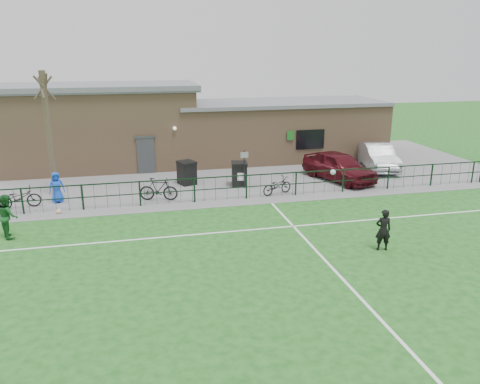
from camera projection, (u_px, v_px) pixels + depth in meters
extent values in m
plane|color=#175017|center=(275.00, 276.00, 14.87)|extent=(90.00, 90.00, 0.00)
cube|color=slate|center=(208.00, 172.00, 27.46)|extent=(34.00, 13.00, 0.02)
cube|color=white|center=(227.00, 201.00, 22.15)|extent=(28.00, 0.10, 0.01)
cube|color=white|center=(246.00, 230.00, 18.60)|extent=(28.00, 0.10, 0.01)
cube|color=white|center=(333.00, 269.00, 15.30)|extent=(0.10, 16.00, 0.01)
cube|color=black|center=(226.00, 188.00, 22.16)|extent=(28.00, 0.10, 1.20)
cylinder|color=#433528|center=(49.00, 136.00, 22.09)|extent=(0.30, 0.30, 6.00)
cube|color=black|center=(187.00, 173.00, 24.80)|extent=(1.03, 1.09, 1.16)
cube|color=black|center=(239.00, 175.00, 24.55)|extent=(0.91, 0.99, 1.17)
cylinder|color=black|center=(244.00, 169.00, 23.94)|extent=(0.07, 0.07, 2.00)
imported|color=#4A0D15|center=(339.00, 166.00, 25.52)|extent=(3.24, 4.94, 1.56)
imported|color=#93959A|center=(378.00, 156.00, 27.99)|extent=(2.61, 4.80, 1.50)
imported|color=black|center=(19.00, 198.00, 21.02)|extent=(1.93, 0.97, 0.97)
imported|color=black|center=(159.00, 189.00, 22.11)|extent=(1.89, 0.94, 1.10)
imported|color=black|center=(277.00, 186.00, 23.08)|extent=(1.78, 1.14, 0.88)
imported|color=blue|center=(57.00, 187.00, 21.77)|extent=(0.79, 0.59, 1.46)
imported|color=black|center=(383.00, 230.00, 16.57)|extent=(0.62, 0.48, 1.54)
sphere|color=white|center=(333.00, 172.00, 19.19)|extent=(0.22, 0.22, 0.22)
imported|color=#175120|center=(8.00, 216.00, 17.72)|extent=(0.91, 1.01, 1.70)
sphere|color=white|center=(59.00, 211.00, 20.44)|extent=(0.24, 0.24, 0.24)
cube|color=#9D7A57|center=(200.00, 134.00, 29.75)|extent=(24.00, 5.00, 3.50)
cube|color=#9D7A57|center=(95.00, 99.00, 27.74)|extent=(11.52, 5.00, 1.20)
cube|color=#5C5E64|center=(93.00, 86.00, 27.53)|extent=(12.02, 5.40, 0.28)
cube|color=#5C5E64|center=(280.00, 103.00, 30.34)|extent=(13.44, 5.30, 0.22)
cube|color=#383A3D|center=(146.00, 156.00, 26.85)|extent=(1.00, 0.08, 2.10)
cube|color=black|center=(310.00, 139.00, 28.82)|extent=(1.80, 0.08, 1.20)
cube|color=#19661E|center=(291.00, 135.00, 28.41)|extent=(0.45, 0.04, 0.55)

